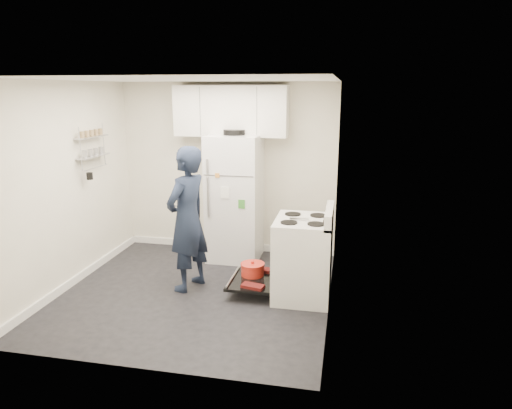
% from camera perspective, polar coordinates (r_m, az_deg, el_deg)
% --- Properties ---
extents(room, '(3.21, 3.21, 2.51)m').
position_cam_1_polar(room, '(5.34, -8.09, 1.22)').
color(room, black).
rests_on(room, ground).
extents(electric_range, '(0.66, 0.76, 1.10)m').
position_cam_1_polar(electric_range, '(5.40, 5.76, -6.77)').
color(electric_range, silver).
rests_on(electric_range, ground).
extents(open_oven_door, '(0.55, 0.71, 0.23)m').
position_cam_1_polar(open_oven_door, '(5.64, -0.40, -8.81)').
color(open_oven_door, black).
rests_on(open_oven_door, ground).
extents(refrigerator, '(0.72, 0.74, 1.86)m').
position_cam_1_polar(refrigerator, '(6.49, -2.65, 0.88)').
color(refrigerator, silver).
rests_on(refrigerator, ground).
extents(upper_cabinets, '(1.60, 0.33, 0.70)m').
position_cam_1_polar(upper_cabinets, '(6.52, -3.13, 11.60)').
color(upper_cabinets, silver).
rests_on(upper_cabinets, room).
extents(wall_shelf_rack, '(0.14, 0.60, 0.61)m').
position_cam_1_polar(wall_shelf_rack, '(6.31, -19.78, 6.83)').
color(wall_shelf_rack, '#B2B2B7').
rests_on(wall_shelf_rack, room).
extents(person, '(0.61, 0.75, 1.76)m').
position_cam_1_polar(person, '(5.54, -8.58, -1.84)').
color(person, '#161E32').
rests_on(person, ground).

